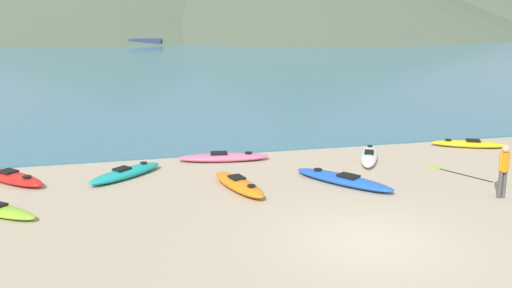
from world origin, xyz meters
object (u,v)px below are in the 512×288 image
at_px(kayak_on_sand_5, 469,144).
at_px(moored_boat_2, 146,42).
at_px(kayak_on_sand_1, 369,156).
at_px(kayak_on_sand_2, 126,173).
at_px(kayak_on_sand_6, 12,177).
at_px(person_near_foreground, 504,168).
at_px(moored_boat_1, 159,39).
at_px(loose_paddle, 466,175).
at_px(kayak_on_sand_4, 223,157).
at_px(kayak_on_sand_0, 239,184).
at_px(kayak_on_sand_7, 343,180).

xyz_separation_m(kayak_on_sand_5, moored_boat_2, (-8.90, 51.87, 0.31)).
distance_m(kayak_on_sand_1, kayak_on_sand_2, 8.34).
bearing_deg(kayak_on_sand_6, person_near_foreground, -19.59).
bearing_deg(kayak_on_sand_1, person_near_foreground, -66.89).
bearing_deg(moored_boat_1, loose_paddle, -85.37).
height_order(kayak_on_sand_1, kayak_on_sand_4, kayak_on_sand_1).
height_order(kayak_on_sand_5, moored_boat_2, moored_boat_2).
xyz_separation_m(person_near_foreground, moored_boat_2, (-6.39, 57.34, -0.45)).
bearing_deg(kayak_on_sand_4, kayak_on_sand_6, -173.09).
relative_size(kayak_on_sand_2, loose_paddle, 1.00).
distance_m(kayak_on_sand_6, person_near_foreground, 14.61).
xyz_separation_m(kayak_on_sand_6, moored_boat_2, (7.35, 52.45, 0.28)).
relative_size(kayak_on_sand_0, kayak_on_sand_5, 0.99).
height_order(kayak_on_sand_0, kayak_on_sand_7, kayak_on_sand_0).
bearing_deg(kayak_on_sand_6, loose_paddle, -11.17).
relative_size(kayak_on_sand_0, loose_paddle, 1.09).
height_order(kayak_on_sand_5, kayak_on_sand_7, kayak_on_sand_7).
bearing_deg(kayak_on_sand_1, moored_boat_1, 92.58).
height_order(kayak_on_sand_2, person_near_foreground, person_near_foreground).
xyz_separation_m(kayak_on_sand_2, loose_paddle, (10.57, -2.37, -0.14)).
distance_m(kayak_on_sand_5, moored_boat_1, 56.04).
bearing_deg(kayak_on_sand_6, kayak_on_sand_5, 2.03).
relative_size(person_near_foreground, moored_boat_1, 0.40).
bearing_deg(person_near_foreground, kayak_on_sand_1, 113.11).
bearing_deg(kayak_on_sand_5, kayak_on_sand_2, -175.66).
bearing_deg(kayak_on_sand_2, moored_boat_2, 85.76).
bearing_deg(kayak_on_sand_0, loose_paddle, -2.80).
height_order(kayak_on_sand_0, kayak_on_sand_6, kayak_on_sand_0).
xyz_separation_m(kayak_on_sand_1, kayak_on_sand_2, (-8.34, -0.13, 0.00)).
distance_m(kayak_on_sand_0, kayak_on_sand_7, 3.22).
bearing_deg(loose_paddle, kayak_on_sand_4, 153.51).
relative_size(kayak_on_sand_6, moored_boat_2, 0.70).
height_order(kayak_on_sand_6, moored_boat_1, moored_boat_1).
distance_m(kayak_on_sand_4, kayak_on_sand_6, 6.85).
height_order(kayak_on_sand_2, moored_boat_1, moored_boat_1).
height_order(kayak_on_sand_5, person_near_foreground, person_near_foreground).
relative_size(kayak_on_sand_5, kayak_on_sand_6, 1.06).
relative_size(kayak_on_sand_0, kayak_on_sand_7, 0.87).
relative_size(kayak_on_sand_5, moored_boat_2, 0.74).
xyz_separation_m(kayak_on_sand_0, moored_boat_1, (2.57, 58.58, 0.32)).
bearing_deg(kayak_on_sand_5, kayak_on_sand_6, -177.97).
xyz_separation_m(kayak_on_sand_6, kayak_on_sand_7, (9.87, -2.62, -0.01)).
relative_size(kayak_on_sand_4, person_near_foreground, 2.09).
xyz_separation_m(kayak_on_sand_5, moored_boat_1, (-7.02, 55.60, 0.36)).
height_order(kayak_on_sand_0, person_near_foreground, person_near_foreground).
bearing_deg(kayak_on_sand_6, kayak_on_sand_2, -6.58).
bearing_deg(kayak_on_sand_5, kayak_on_sand_1, -169.36).
bearing_deg(kayak_on_sand_0, kayak_on_sand_2, 148.08).
height_order(kayak_on_sand_2, loose_paddle, kayak_on_sand_2).
bearing_deg(person_near_foreground, loose_paddle, 83.13).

